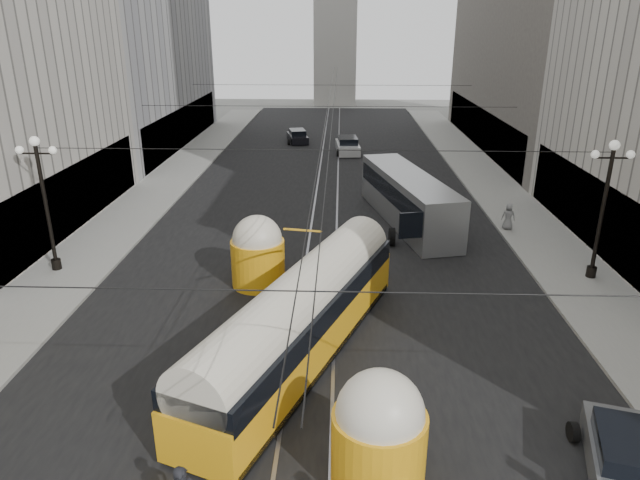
# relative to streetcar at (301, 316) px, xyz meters

# --- Properties ---
(road) EXTENTS (20.00, 85.00, 0.02)m
(road) POSITION_rel_streetcar_xyz_m (0.39, 21.51, -1.63)
(road) COLOR black
(road) RESTS_ON ground
(sidewalk_left) EXTENTS (4.00, 72.00, 0.15)m
(sidewalk_left) POSITION_rel_streetcar_xyz_m (-11.61, 25.01, -1.55)
(sidewalk_left) COLOR gray
(sidewalk_left) RESTS_ON ground
(sidewalk_right) EXTENTS (4.00, 72.00, 0.15)m
(sidewalk_right) POSITION_rel_streetcar_xyz_m (12.39, 25.01, -1.55)
(sidewalk_right) COLOR gray
(sidewalk_right) RESTS_ON ground
(rail_left) EXTENTS (0.12, 85.00, 0.04)m
(rail_left) POSITION_rel_streetcar_xyz_m (-0.36, 21.51, -1.63)
(rail_left) COLOR gray
(rail_left) RESTS_ON ground
(rail_right) EXTENTS (0.12, 85.00, 0.04)m
(rail_right) POSITION_rel_streetcar_xyz_m (1.14, 21.51, -1.63)
(rail_right) COLOR gray
(rail_right) RESTS_ON ground
(lamppost_left_mid) EXTENTS (1.86, 0.44, 6.37)m
(lamppost_left_mid) POSITION_rel_streetcar_xyz_m (-12.21, 7.01, 2.12)
(lamppost_left_mid) COLOR black
(lamppost_left_mid) RESTS_ON sidewalk_left
(lamppost_right_mid) EXTENTS (1.86, 0.44, 6.37)m
(lamppost_right_mid) POSITION_rel_streetcar_xyz_m (12.99, 7.01, 2.12)
(lamppost_right_mid) COLOR black
(lamppost_right_mid) RESTS_ON sidewalk_right
(catenary) EXTENTS (25.00, 72.00, 0.23)m
(catenary) POSITION_rel_streetcar_xyz_m (0.51, 20.50, 4.25)
(catenary) COLOR black
(catenary) RESTS_ON ground
(streetcar) EXTENTS (7.10, 14.33, 3.34)m
(streetcar) POSITION_rel_streetcar_xyz_m (0.00, 0.00, 0.00)
(streetcar) COLOR #F8AA15
(streetcar) RESTS_ON ground
(city_bus) EXTENTS (4.98, 11.85, 2.92)m
(city_bus) POSITION_rel_streetcar_xyz_m (5.31, 14.94, -0.03)
(city_bus) COLOR gray
(city_bus) RESTS_ON ground
(sedan_grey) EXTENTS (2.72, 4.37, 1.28)m
(sedan_grey) POSITION_rel_streetcar_xyz_m (8.77, -5.50, -1.05)
(sedan_grey) COLOR #57595C
(sedan_grey) RESTS_ON ground
(sedan_white_far) EXTENTS (2.29, 4.79, 1.47)m
(sedan_white_far) POSITION_rel_streetcar_xyz_m (1.96, 34.37, -0.96)
(sedan_white_far) COLOR silver
(sedan_white_far) RESTS_ON ground
(sedan_dark_far) EXTENTS (2.50, 4.29, 1.27)m
(sedan_dark_far) POSITION_rel_streetcar_xyz_m (-3.01, 39.25, -1.06)
(sedan_dark_far) COLOR black
(sedan_dark_far) RESTS_ON ground
(pedestrian_sidewalk_right) EXTENTS (0.83, 0.62, 1.52)m
(pedestrian_sidewalk_right) POSITION_rel_streetcar_xyz_m (10.89, 13.49, -0.72)
(pedestrian_sidewalk_right) COLOR gray
(pedestrian_sidewalk_right) RESTS_ON sidewalk_right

